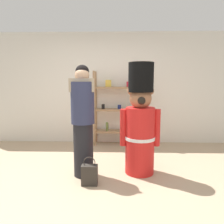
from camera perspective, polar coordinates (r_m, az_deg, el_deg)
name	(u,v)px	position (r m, az deg, el deg)	size (l,w,h in m)	color
ground_plane	(98,181)	(3.40, -3.69, -17.59)	(6.40, 6.40, 0.00)	tan
back_wall	(106,89)	(5.27, -1.53, 6.13)	(6.40, 0.12, 2.60)	silver
merchandise_shelf	(120,108)	(5.07, 1.98, 1.17)	(1.19, 0.35, 1.70)	#93704C
teddy_bear_guard	(140,123)	(3.48, 7.34, -2.91)	(0.64, 0.48, 1.76)	red
person_shopper	(83,120)	(3.37, -7.59, -2.02)	(0.37, 0.36, 1.71)	black
shopping_bag	(90,175)	(3.26, -5.87, -15.89)	(0.23, 0.13, 0.42)	#332D28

